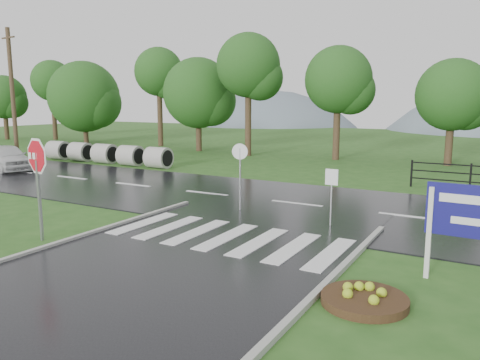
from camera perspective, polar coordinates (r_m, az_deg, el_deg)
The scene contains 12 objects.
ground at distance 9.48m, azimuth -17.99°, elevation -14.42°, with size 120.00×120.00×0.00m, color #28541C.
main_road at distance 17.46m, azimuth 6.93°, elevation -2.99°, with size 90.00×8.00×0.04m, color black.
crosswalk at distance 13.11m, azimuth -1.61°, elevation -6.91°, with size 6.50×2.80×0.02m.
hills at distance 73.40m, azimuth 26.31°, elevation -6.69°, with size 102.00×48.00×48.00m.
treeline at distance 30.49m, azimuth 18.94°, elevation 1.94°, with size 83.20×5.20×10.00m.
culvert_pipes at distance 29.93m, azimuth -16.15°, elevation 3.11°, with size 9.70×1.20×1.20m.
stop_sign at distance 13.66m, azimuth -23.49°, elevation 1.58°, with size 1.32×0.25×3.00m.
flower_bed at distance 9.37m, azimuth 14.93°, elevation -13.74°, with size 1.63×1.63×0.33m.
reg_sign_small at distance 14.28m, azimuth 11.09°, elevation -0.62°, with size 0.40×0.05×1.78m.
reg_sign_round at distance 16.03m, azimuth 0.01°, elevation 1.34°, with size 0.54×0.17×2.36m.
car_white at distance 28.87m, azimuth -26.44°, elevation 1.05°, with size 4.26×1.71×1.45m, color silver.
utility_pole_west at distance 37.24m, azimuth -26.01°, elevation 9.72°, with size 1.57×0.29×8.82m.
Camera 1 is at (6.52, -5.74, 3.78)m, focal length 35.00 mm.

